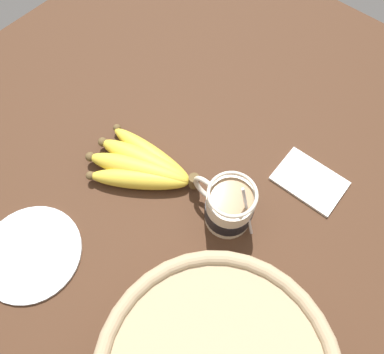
% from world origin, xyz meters
% --- Properties ---
extents(table, '(1.30, 1.30, 0.03)m').
position_xyz_m(table, '(0.00, 0.00, 0.01)').
color(table, '#422819').
rests_on(table, ground).
extents(coffee_mug, '(0.14, 0.08, 0.14)m').
position_xyz_m(coffee_mug, '(-0.06, -0.00, 0.07)').
color(coffee_mug, beige).
rests_on(coffee_mug, table).
extents(banana_bunch, '(0.22, 0.15, 0.04)m').
position_xyz_m(banana_bunch, '(0.12, 0.03, 0.05)').
color(banana_bunch, brown).
rests_on(banana_bunch, table).
extents(napkin, '(0.13, 0.09, 0.01)m').
position_xyz_m(napkin, '(-0.14, -0.16, 0.03)').
color(napkin, white).
rests_on(napkin, table).
extents(small_plate, '(0.17, 0.17, 0.01)m').
position_xyz_m(small_plate, '(0.15, 0.28, 0.03)').
color(small_plate, silver).
rests_on(small_plate, table).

